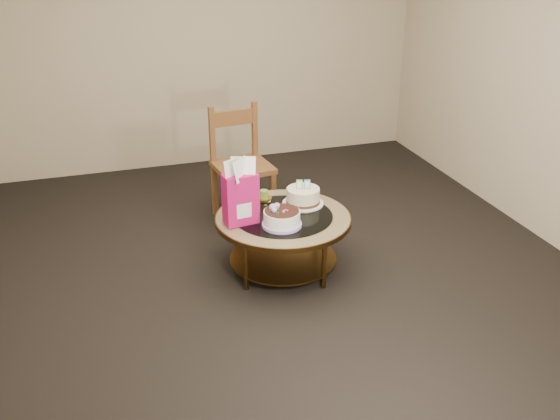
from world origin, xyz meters
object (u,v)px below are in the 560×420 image
object	(u,v)px
gift_bag	(240,192)
coffee_table	(283,225)
cream_cake	(303,196)
dining_chair	(241,164)
decorated_cake	(282,219)

from	to	relation	value
gift_bag	coffee_table	bearing A→B (deg)	-3.48
coffee_table	cream_cake	size ratio (longest dim) A/B	3.21
cream_cake	gift_bag	bearing A→B (deg)	-146.01
coffee_table	dining_chair	xyz separation A→B (m)	(-0.07, 0.99, 0.13)
decorated_cake	dining_chair	bearing A→B (deg)	90.30
gift_bag	decorated_cake	bearing A→B (deg)	-34.77
cream_cake	dining_chair	xyz separation A→B (m)	(-0.28, 0.84, -0.01)
decorated_cake	cream_cake	world-z (taller)	cream_cake
decorated_cake	gift_bag	size ratio (longest dim) A/B	0.59
dining_chair	decorated_cake	bearing A→B (deg)	-96.52
dining_chair	coffee_table	bearing A→B (deg)	-92.85
decorated_cake	dining_chair	distance (m)	1.15
coffee_table	dining_chair	world-z (taller)	dining_chair
coffee_table	decorated_cake	world-z (taller)	decorated_cake
coffee_table	gift_bag	distance (m)	0.46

